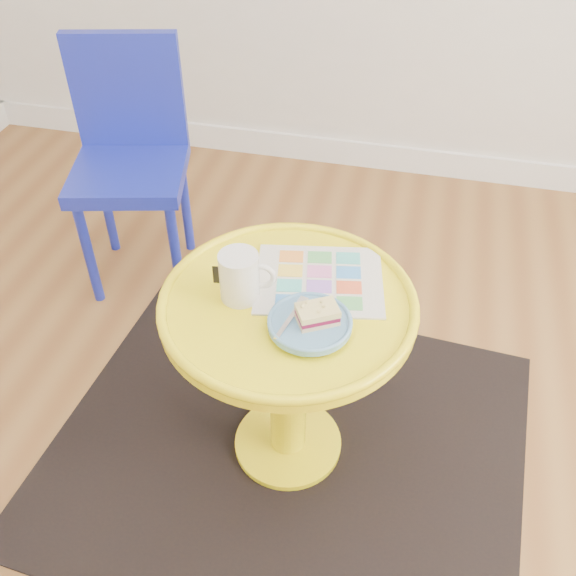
% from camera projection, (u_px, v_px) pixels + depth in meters
% --- Properties ---
extents(room_walls, '(4.00, 4.00, 4.00)m').
position_uv_depth(room_walls, '(97.00, 259.00, 2.39)').
color(room_walls, silver).
rests_on(room_walls, ground).
extents(rug, '(1.38, 1.20, 0.01)m').
position_uv_depth(rug, '(288.00, 445.00, 1.84)').
color(rug, black).
rests_on(rug, ground).
extents(side_table, '(0.59, 0.59, 0.56)m').
position_uv_depth(side_table, '(288.00, 349.00, 1.57)').
color(side_table, yellow).
rests_on(side_table, ground).
extents(chair, '(0.45, 0.45, 0.84)m').
position_uv_depth(chair, '(130.00, 149.00, 2.15)').
color(chair, '#18229C').
rests_on(chair, ground).
extents(newspaper, '(0.34, 0.30, 0.01)m').
position_uv_depth(newspaper, '(319.00, 280.00, 1.52)').
color(newspaper, silver).
rests_on(newspaper, side_table).
extents(mug, '(0.13, 0.09, 0.12)m').
position_uv_depth(mug, '(240.00, 275.00, 1.44)').
color(mug, white).
rests_on(mug, side_table).
extents(plate, '(0.18, 0.18, 0.02)m').
position_uv_depth(plate, '(310.00, 324.00, 1.39)').
color(plate, '#578DB8').
rests_on(plate, newspaper).
extents(cake_slice, '(0.10, 0.09, 0.04)m').
position_uv_depth(cake_slice, '(317.00, 314.00, 1.37)').
color(cake_slice, '#D3BC8C').
rests_on(cake_slice, plate).
extents(fork, '(0.05, 0.14, 0.00)m').
position_uv_depth(fork, '(292.00, 316.00, 1.39)').
color(fork, silver).
rests_on(fork, plate).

